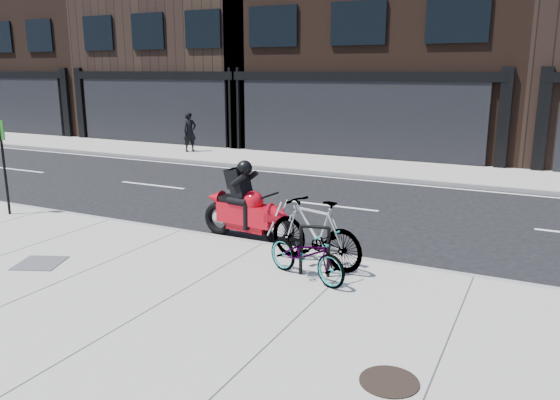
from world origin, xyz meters
The scene contains 13 objects.
ground centered at (0.00, 0.00, 0.00)m, with size 120.00×120.00×0.00m, color black.
sidewalk_near centered at (0.00, -5.00, 0.07)m, with size 60.00×6.00×0.13m, color gray.
sidewalk_far centered at (0.00, 7.75, 0.07)m, with size 60.00×3.50×0.13m, color gray.
building_west centered at (-22.00, 14.50, 6.75)m, with size 10.00×10.00×13.50m, color black.
building_midwest centered at (-12.00, 14.50, 6.00)m, with size 10.00×10.00×12.00m, color black.
bike_rack centered at (1.60, -3.12, 0.64)m, with size 0.51×0.16×0.87m.
bicycle_front centered at (1.53, -3.30, 0.56)m, with size 0.58×1.65×0.87m, color gray.
bicycle_rear centered at (1.39, -2.62, 0.73)m, with size 0.56×1.99×1.19m, color gray.
motorcycle centered at (-0.48, -1.56, 0.69)m, with size 2.27×0.71×1.70m.
pedestrian centered at (-8.69, 7.78, 0.95)m, with size 0.60×0.39×1.65m, color black.
manhole_cover centered at (3.59, -5.72, 0.14)m, with size 0.66×0.66×0.01m, color black.
utility_grate centered at (-3.00, -4.76, 0.14)m, with size 0.75×0.75×0.01m, color #454547.
sign_post centered at (-6.48, -2.66, 1.46)m, with size 0.30×0.06×2.23m.
Camera 1 is at (4.90, -11.06, 3.47)m, focal length 35.00 mm.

